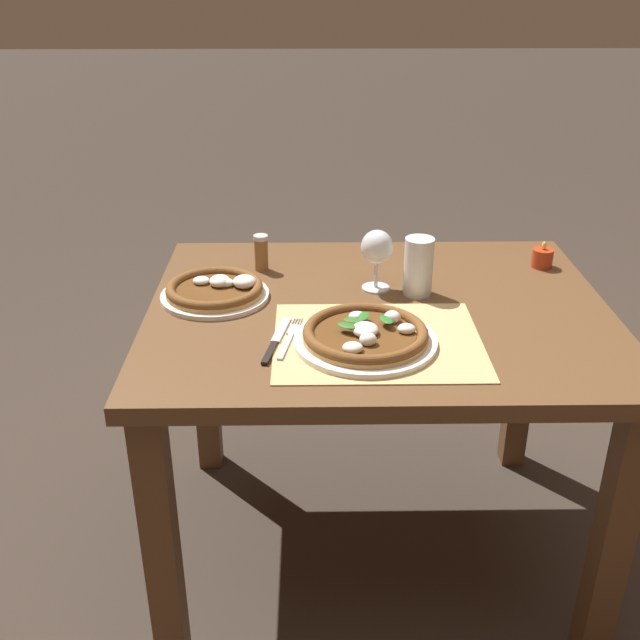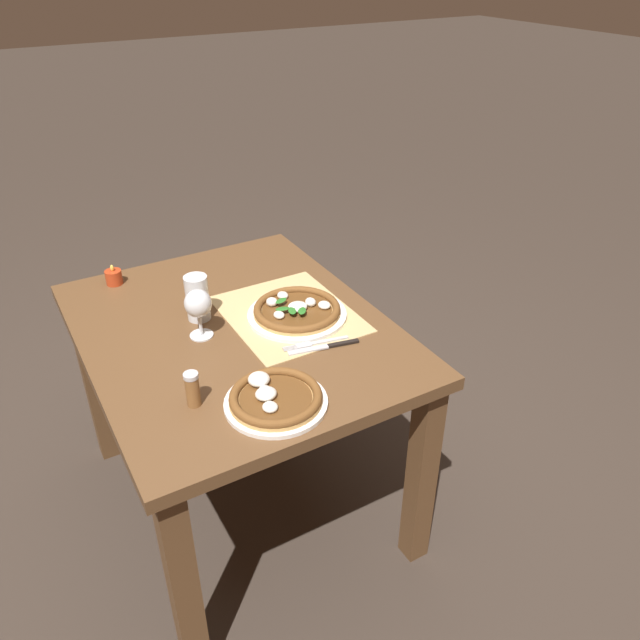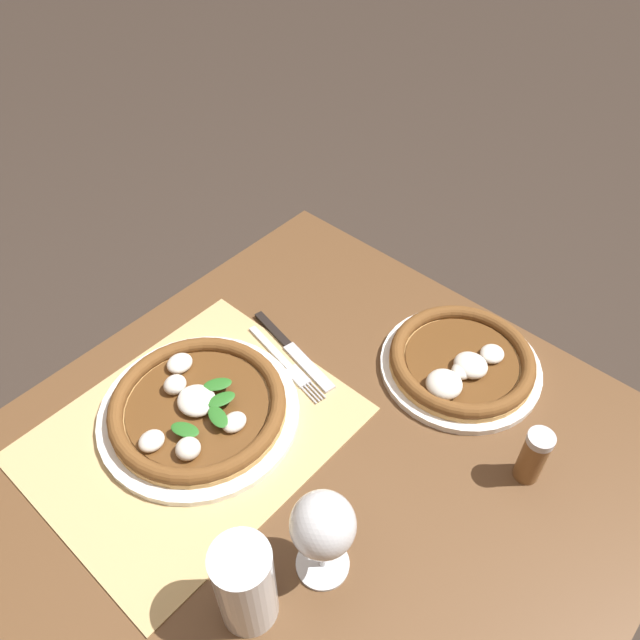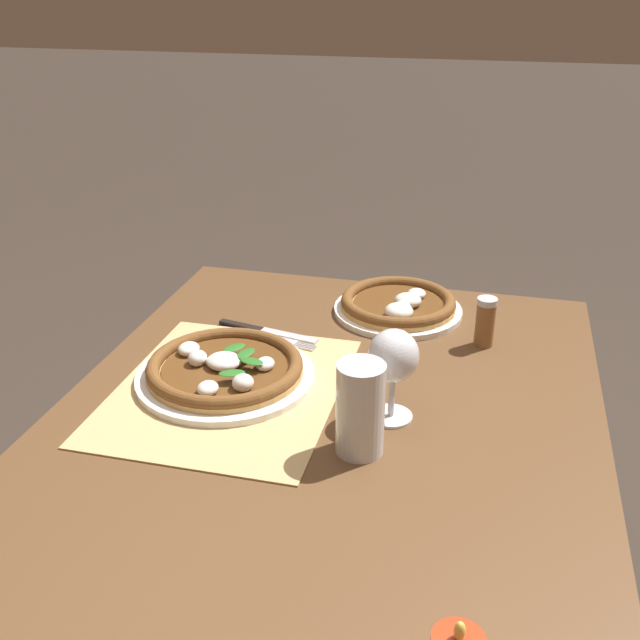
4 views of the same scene
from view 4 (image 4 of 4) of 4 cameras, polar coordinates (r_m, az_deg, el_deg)
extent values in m
cube|color=brown|center=(1.24, 0.58, -7.58)|extent=(1.10, 0.88, 0.04)
cube|color=brown|center=(1.93, -7.11, -7.54)|extent=(0.07, 0.07, 0.70)
cube|color=brown|center=(1.84, 16.08, -10.44)|extent=(0.07, 0.07, 0.70)
cube|color=tan|center=(1.29, -6.99, -5.24)|extent=(0.45, 0.37, 0.00)
cylinder|color=white|center=(1.31, -7.21, -4.26)|extent=(0.31, 0.31, 0.01)
cylinder|color=tan|center=(1.31, -7.24, -3.84)|extent=(0.27, 0.27, 0.01)
torus|color=brown|center=(1.30, -7.26, -3.47)|extent=(0.27, 0.27, 0.02)
cylinder|color=brown|center=(1.31, -7.25, -3.59)|extent=(0.22, 0.22, 0.00)
ellipsoid|color=silver|center=(1.30, -7.33, -3.13)|extent=(0.06, 0.06, 0.03)
ellipsoid|color=silver|center=(1.29, -4.21, -3.35)|extent=(0.04, 0.03, 0.02)
ellipsoid|color=silver|center=(1.23, -5.89, -4.77)|extent=(0.04, 0.04, 0.03)
ellipsoid|color=silver|center=(1.23, -8.55, -5.17)|extent=(0.04, 0.03, 0.02)
ellipsoid|color=silver|center=(1.36, -9.97, -2.18)|extent=(0.04, 0.04, 0.02)
ellipsoid|color=silver|center=(1.32, -9.32, -2.89)|extent=(0.04, 0.03, 0.03)
ellipsoid|color=#286B23|center=(1.28, -5.22, -3.15)|extent=(0.03, 0.05, 0.00)
ellipsoid|color=#286B23|center=(1.33, -6.55, -2.11)|extent=(0.05, 0.04, 0.00)
ellipsoid|color=#286B23|center=(1.25, -6.71, -4.00)|extent=(0.04, 0.05, 0.00)
ellipsoid|color=#286B23|center=(1.31, -5.71, -2.54)|extent=(0.05, 0.04, 0.00)
cylinder|color=white|center=(1.56, 5.95, 0.74)|extent=(0.27, 0.27, 0.01)
cylinder|color=tan|center=(1.56, 5.96, 1.11)|extent=(0.24, 0.24, 0.01)
torus|color=brown|center=(1.56, 5.98, 1.44)|extent=(0.24, 0.24, 0.02)
cylinder|color=brown|center=(1.56, 5.97, 1.32)|extent=(0.18, 0.18, 0.00)
ellipsoid|color=silver|center=(1.58, 7.37, 2.01)|extent=(0.04, 0.04, 0.02)
ellipsoid|color=silver|center=(1.54, 6.72, 1.50)|extent=(0.05, 0.06, 0.03)
ellipsoid|color=silver|center=(1.53, 6.44, 1.20)|extent=(0.04, 0.03, 0.02)
ellipsoid|color=silver|center=(1.48, 6.03, 0.66)|extent=(0.06, 0.06, 0.03)
cylinder|color=silver|center=(1.21, 5.40, -7.29)|extent=(0.07, 0.07, 0.00)
cylinder|color=silver|center=(1.19, 5.47, -5.88)|extent=(0.01, 0.01, 0.06)
ellipsoid|color=silver|center=(1.16, 5.62, -2.70)|extent=(0.08, 0.08, 0.08)
ellipsoid|color=#AD5B14|center=(1.16, 5.60, -3.15)|extent=(0.07, 0.07, 0.05)
cylinder|color=silver|center=(1.10, 3.09, -6.77)|extent=(0.07, 0.07, 0.15)
cylinder|color=black|center=(1.10, 3.07, -7.41)|extent=(0.07, 0.07, 0.12)
cylinder|color=silver|center=(1.07, 3.15, -4.44)|extent=(0.07, 0.07, 0.02)
cube|color=#B7B7BC|center=(1.46, -5.46, -1.08)|extent=(0.03, 0.12, 0.00)
cube|color=#B7B7BC|center=(1.43, -2.67, -1.68)|extent=(0.03, 0.05, 0.00)
cylinder|color=#B7B7BC|center=(1.40, -1.29, -2.16)|extent=(0.01, 0.04, 0.00)
cylinder|color=#B7B7BC|center=(1.41, -1.18, -2.06)|extent=(0.01, 0.04, 0.00)
cylinder|color=#B7B7BC|center=(1.41, -1.08, -1.96)|extent=(0.01, 0.04, 0.00)
cylinder|color=#B7B7BC|center=(1.42, -0.97, -1.86)|extent=(0.01, 0.04, 0.00)
cube|color=black|center=(1.50, -6.02, -0.43)|extent=(0.03, 0.10, 0.01)
cube|color=#B7B7BC|center=(1.45, -2.37, -1.22)|extent=(0.04, 0.12, 0.00)
ellipsoid|color=#F9C64C|center=(0.81, 10.60, -22.27)|extent=(0.01, 0.01, 0.02)
cylinder|color=brown|center=(1.44, 12.45, -0.36)|extent=(0.04, 0.04, 0.08)
cylinder|color=#BCBCC1|center=(1.42, 12.63, 1.40)|extent=(0.04, 0.04, 0.01)
camera|label=1|loc=(2.20, -47.48, 20.77)|focal=42.00mm
camera|label=2|loc=(2.59, 25.21, 31.44)|focal=35.00mm
camera|label=3|loc=(0.78, 24.49, 34.42)|focal=35.00mm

